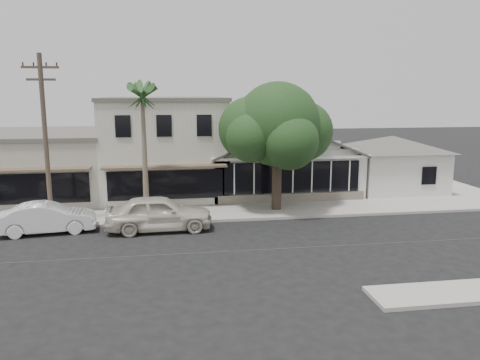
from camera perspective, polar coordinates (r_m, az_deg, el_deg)
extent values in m
plane|color=black|center=(21.36, -0.76, -8.68)|extent=(140.00, 140.00, 0.00)
cube|color=#9E9991|center=(28.09, -19.23, -4.39)|extent=(90.00, 3.50, 0.15)
cube|color=silver|center=(33.85, 4.64, 1.12)|extent=(10.00, 8.00, 3.00)
cube|color=black|center=(29.93, 6.45, 0.33)|extent=(8.80, 0.10, 2.00)
cube|color=#60564C|center=(30.22, 6.39, -2.28)|extent=(9.60, 0.18, 0.70)
cube|color=silver|center=(35.74, 17.91, 1.15)|extent=(6.00, 6.00, 3.00)
cube|color=silver|center=(33.68, -9.12, 3.98)|extent=(8.00, 10.00, 6.50)
cube|color=#B4AFA1|center=(35.05, -23.94, 1.56)|extent=(10.00, 10.00, 4.20)
cylinder|color=brown|center=(26.03, -22.59, 4.17)|extent=(0.24, 0.24, 9.00)
cube|color=brown|center=(25.94, -23.19, 12.53)|extent=(1.80, 0.12, 0.12)
cube|color=brown|center=(25.92, -23.10, 11.21)|extent=(1.40, 0.12, 0.12)
imported|color=beige|center=(24.58, -9.84, -3.98)|extent=(5.49, 2.32, 1.85)
imported|color=white|center=(25.79, -22.44, -4.29)|extent=(4.90, 2.22, 1.56)
cylinder|color=#423328|center=(28.03, 4.48, -0.81)|extent=(0.57, 0.57, 3.05)
sphere|color=#193415|center=(27.54, 4.59, 6.79)|extent=(4.95, 4.95, 4.95)
sphere|color=#193415|center=(28.57, 7.68, 5.91)|extent=(3.62, 3.62, 3.62)
sphere|color=#193415|center=(27.62, 1.31, 6.24)|extent=(3.81, 3.81, 3.81)
sphere|color=#193415|center=(26.33, 6.10, 4.72)|extent=(3.24, 3.24, 3.24)
sphere|color=#193415|center=(28.89, 2.79, 7.55)|extent=(3.43, 3.43, 3.43)
sphere|color=#193415|center=(29.08, 6.21, 8.27)|extent=(3.05, 3.05, 3.05)
sphere|color=#193415|center=(26.50, 1.33, 5.22)|extent=(2.86, 2.86, 2.86)
cone|color=#726651|center=(26.69, -11.53, 2.44)|extent=(0.36, 0.36, 6.72)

